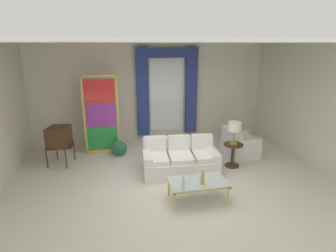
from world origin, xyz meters
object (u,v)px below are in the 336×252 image
object	(u,v)px
bottle_blue_decanter	(183,184)
table_lamp_brass	(235,127)
stained_glass_divider	(101,117)
peacock_figurine	(119,149)
coffee_table	(198,183)
couch_white_long	(180,160)
bottle_crystal_tall	(203,179)
armchair_white	(239,146)
vintage_tv	(59,137)
round_side_table	(233,153)

from	to	relation	value
bottle_blue_decanter	table_lamp_brass	distance (m)	2.37
stained_glass_divider	peacock_figurine	world-z (taller)	stained_glass_divider
coffee_table	bottle_blue_decanter	size ratio (longest dim) A/B	3.81
coffee_table	couch_white_long	bearing A→B (deg)	91.35
bottle_crystal_tall	table_lamp_brass	xyz separation A→B (m)	(1.29, 1.45, 0.50)
armchair_white	table_lamp_brass	size ratio (longest dim) A/B	1.50
bottle_blue_decanter	peacock_figurine	xyz separation A→B (m)	(-1.08, 2.74, -0.31)
bottle_blue_decanter	vintage_tv	xyz separation A→B (m)	(-2.55, 2.60, 0.20)
peacock_figurine	round_side_table	world-z (taller)	round_side_table
couch_white_long	peacock_figurine	distance (m)	1.84
couch_white_long	coffee_table	xyz separation A→B (m)	(0.03, -1.32, 0.07)
vintage_tv	couch_white_long	bearing A→B (deg)	-19.83
bottle_blue_decanter	peacock_figurine	distance (m)	2.96
vintage_tv	table_lamp_brass	distance (m)	4.39
couch_white_long	armchair_white	world-z (taller)	couch_white_long
stained_glass_divider	round_side_table	distance (m)	3.65
bottle_blue_decanter	round_side_table	world-z (taller)	bottle_blue_decanter
peacock_figurine	table_lamp_brass	distance (m)	3.12
bottle_crystal_tall	round_side_table	size ratio (longest dim) A/B	0.50
stained_glass_divider	round_side_table	world-z (taller)	stained_glass_divider
couch_white_long	vintage_tv	distance (m)	3.09
vintage_tv	round_side_table	xyz separation A→B (m)	(4.26, -1.03, -0.37)
couch_white_long	table_lamp_brass	world-z (taller)	table_lamp_brass
bottle_blue_decanter	bottle_crystal_tall	world-z (taller)	bottle_crystal_tall
bottle_crystal_tall	table_lamp_brass	size ratio (longest dim) A/B	0.52
vintage_tv	stained_glass_divider	xyz separation A→B (m)	(1.05, 0.56, 0.33)
couch_white_long	bottle_blue_decanter	distance (m)	1.61
armchair_white	peacock_figurine	size ratio (longest dim) A/B	1.43
armchair_white	stained_glass_divider	size ratio (longest dim) A/B	0.39
couch_white_long	armchair_white	distance (m)	1.95
couch_white_long	bottle_crystal_tall	bearing A→B (deg)	-86.62
couch_white_long	coffee_table	bearing A→B (deg)	-88.65
vintage_tv	armchair_white	xyz separation A→B (m)	(4.72, -0.41, -0.44)
vintage_tv	peacock_figurine	size ratio (longest dim) A/B	2.24
armchair_white	couch_white_long	bearing A→B (deg)	-161.20
coffee_table	peacock_figurine	size ratio (longest dim) A/B	1.87
round_side_table	table_lamp_brass	xyz separation A→B (m)	(-0.00, 0.00, 0.67)
stained_glass_divider	round_side_table	size ratio (longest dim) A/B	3.70
couch_white_long	bottle_crystal_tall	xyz separation A→B (m)	(0.09, -1.44, 0.22)
peacock_figurine	couch_white_long	bearing A→B (deg)	-40.26
bottle_blue_decanter	armchair_white	xyz separation A→B (m)	(2.17, 2.19, -0.24)
couch_white_long	bottle_blue_decanter	xyz separation A→B (m)	(-0.32, -1.56, 0.22)
couch_white_long	coffee_table	size ratio (longest dim) A/B	1.62
coffee_table	bottle_blue_decanter	distance (m)	0.46
coffee_table	armchair_white	xyz separation A→B (m)	(1.82, 1.95, -0.08)
round_side_table	table_lamp_brass	bearing A→B (deg)	180.00
armchair_white	table_lamp_brass	world-z (taller)	table_lamp_brass
peacock_figurine	table_lamp_brass	bearing A→B (deg)	-22.98
stained_glass_divider	bottle_blue_decanter	bearing A→B (deg)	-64.55
coffee_table	round_side_table	xyz separation A→B (m)	(1.35, 1.33, -0.02)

